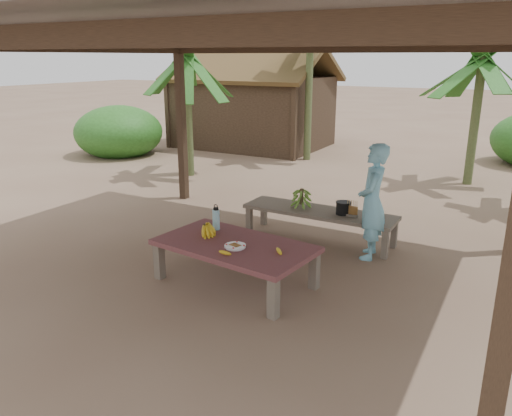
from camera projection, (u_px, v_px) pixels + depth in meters
The scene contains 17 objects.
ground at pixel (254, 271), 6.19m from camera, with size 80.00×80.00×0.00m, color brown.
pavilion at pixel (252, 35), 5.38m from camera, with size 6.60×5.60×2.95m.
work_table at pixel (235, 249), 5.75m from camera, with size 1.90×1.20×0.50m.
bench at pixel (319, 214), 7.15m from camera, with size 2.20×0.61×0.45m.
ripe_banana_bunch at pixel (204, 229), 5.96m from camera, with size 0.27×0.23×0.16m, color yellow, non-canonical shape.
plate at pixel (235, 246), 5.59m from camera, with size 0.24×0.24×0.04m.
loose_banana_front at pixel (225, 253), 5.40m from camera, with size 0.04×0.15×0.04m, color yellow.
loose_banana_side at pixel (279, 251), 5.44m from camera, with size 0.04×0.15×0.04m, color yellow.
water_flask at pixel (216, 219), 6.15m from camera, with size 0.09×0.09×0.33m.
green_banana_stalk at pixel (301, 198), 7.23m from camera, with size 0.26×0.26×0.30m, color #598C2D, non-canonical shape.
cooking_pot at pixel (343, 208), 6.94m from camera, with size 0.20×0.20×0.17m, color black.
skewer_rack at pixel (352, 208), 6.82m from camera, with size 0.18×0.08×0.24m, color #A57F47, non-canonical shape.
woman at pixel (372, 202), 6.44m from camera, with size 0.56×0.36×1.52m, color #73BEDA.
hut at pixel (254, 108), 14.65m from camera, with size 4.40×3.43×2.85m.
banana_plant_n at pixel (481, 71), 9.80m from camera, with size 1.80×1.80×2.76m.
banana_plant_nw at pixel (311, 25), 11.99m from camera, with size 1.80×1.80×3.80m.
banana_plant_w at pixel (186, 70), 10.57m from camera, with size 1.80×1.80×2.77m.
Camera 1 is at (2.78, -4.97, 2.56)m, focal length 35.00 mm.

